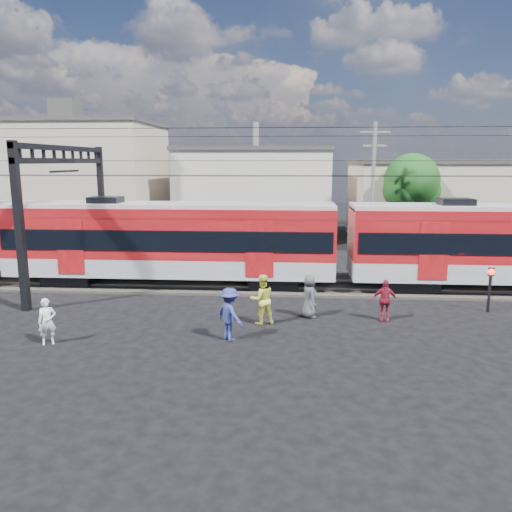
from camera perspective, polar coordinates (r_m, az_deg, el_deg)
The scene contains 17 objects.
ground at distance 17.17m, azimuth 0.17°, elevation -10.31°, with size 120.00×120.00×0.00m, color black.
track_bed at distance 24.77m, azimuth 1.44°, elevation -3.53°, with size 70.00×3.40×0.12m, color #2D2823.
rail_near at distance 24.02m, azimuth 1.36°, elevation -3.69°, with size 70.00×0.12×0.12m, color #59544C.
rail_far at distance 25.47m, azimuth 1.52°, elevation -2.85°, with size 70.00×0.12×0.12m, color #59544C.
commuter_train at distance 24.94m, azimuth -9.22°, elevation 1.92°, with size 50.30×3.08×4.17m.
catenary at distance 25.91m, azimuth -18.18°, elevation 7.94°, with size 70.00×9.30×7.52m.
building_west at distance 43.91m, azimuth -20.45°, elevation 8.11°, with size 14.28×10.20×9.30m.
building_midwest at distance 43.17m, azimuth -0.02°, elevation 7.42°, with size 12.24×12.24×7.30m.
building_mideast at distance 42.12m, azimuth 22.05°, elevation 5.87°, with size 16.32×10.20×6.30m.
utility_pole_mid at distance 31.41m, azimuth 13.19°, elevation 7.49°, with size 1.80×0.24×8.50m.
tree_near at distance 35.05m, azimuth 17.61°, elevation 7.79°, with size 3.82×3.64×6.72m.
pedestrian_a at distance 18.58m, azimuth -22.77°, elevation -6.91°, with size 0.59×0.38×1.60m, color white.
pedestrian_b at distance 19.18m, azimuth 0.69°, elevation -4.96°, with size 0.95×0.74×1.95m, color #DEDB45.
pedestrian_c at distance 17.50m, azimuth -3.02°, elevation -6.65°, with size 1.22×0.70×1.88m, color navy.
pedestrian_d at distance 20.18m, azimuth 14.48°, elevation -4.93°, with size 0.98×0.41×1.67m, color maroon.
pedestrian_e at distance 20.11m, azimuth 6.10°, elevation -4.59°, with size 0.85×0.55×1.74m, color #45464A.
crossing_signal at distance 22.72m, azimuth 25.21°, elevation -2.64°, with size 0.28×0.28×1.89m.
Camera 1 is at (1.10, -15.98, 6.17)m, focal length 35.00 mm.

